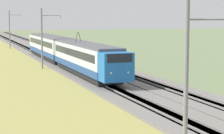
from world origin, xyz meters
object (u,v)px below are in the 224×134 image
Objects in this scene: catenary_mast_near at (187,78)px; catenary_mast_far at (10,29)px; passenger_train at (65,50)px; catenary_mast_mid at (42,38)px.

catenary_mast_far reaches higher than catenary_mast_near.
passenger_train is at bearing -175.17° from catenary_mast_far.
catenary_mast_far is at bearing 0.00° from catenary_mast_mid.
catenary_mast_mid is at bearing -72.83° from passenger_train.
catenary_mast_far is at bearing 0.00° from catenary_mast_near.
catenary_mast_mid is 36.65m from catenary_mast_far.
catenary_mast_mid is at bearing -180.00° from catenary_mast_far.
catenary_mast_mid is 0.98× the size of catenary_mast_far.
catenary_mast_far is (36.65, 0.00, 0.10)m from catenary_mast_mid.
catenary_mast_far is at bearing -175.17° from passenger_train.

